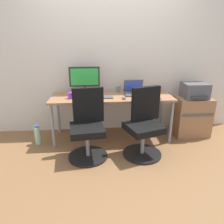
% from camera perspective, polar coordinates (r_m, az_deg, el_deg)
% --- Properties ---
extents(ground_plane, '(5.28, 5.28, 0.00)m').
position_cam_1_polar(ground_plane, '(3.56, -0.07, -6.70)').
color(ground_plane, brown).
extents(back_wall, '(4.40, 0.04, 2.60)m').
position_cam_1_polar(back_wall, '(3.60, -0.62, 15.18)').
color(back_wall, silver).
rests_on(back_wall, ground).
extents(desk, '(1.88, 0.63, 0.70)m').
position_cam_1_polar(desk, '(3.32, -0.07, 3.32)').
color(desk, '#996B47').
rests_on(desk, ground).
extents(office_chair_left, '(0.54, 0.54, 0.94)m').
position_cam_1_polar(office_chair_left, '(2.88, -6.58, -4.07)').
color(office_chair_left, black).
rests_on(office_chair_left, ground).
extents(office_chair_right, '(0.56, 0.56, 0.94)m').
position_cam_1_polar(office_chair_right, '(2.95, 8.56, -3.58)').
color(office_chair_right, black).
rests_on(office_chair_right, ground).
extents(side_cabinet, '(0.56, 0.43, 0.64)m').
position_cam_1_polar(side_cabinet, '(3.79, 20.54, -1.04)').
color(side_cabinet, '#996B47').
rests_on(side_cabinet, ground).
extents(printer, '(0.38, 0.40, 0.24)m').
position_cam_1_polar(printer, '(3.67, 21.36, 5.43)').
color(printer, '#515156').
rests_on(printer, side_cabinet).
extents(water_bottle_on_floor, '(0.09, 0.09, 0.31)m').
position_cam_1_polar(water_bottle_on_floor, '(3.47, -19.37, -5.92)').
color(water_bottle_on_floor, '#A5D8B2').
rests_on(water_bottle_on_floor, ground).
extents(desktop_monitor, '(0.48, 0.18, 0.43)m').
position_cam_1_polar(desktop_monitor, '(3.42, -7.40, 8.94)').
color(desktop_monitor, '#262626').
rests_on(desktop_monitor, desk).
extents(open_laptop, '(0.31, 0.28, 0.22)m').
position_cam_1_polar(open_laptop, '(3.43, 5.95, 5.68)').
color(open_laptop, '#4C4C51').
rests_on(open_laptop, desk).
extents(keyboard_by_monitor, '(0.34, 0.12, 0.02)m').
position_cam_1_polar(keyboard_by_monitor, '(3.07, -7.03, 3.14)').
color(keyboard_by_monitor, '#2D2D2D').
rests_on(keyboard_by_monitor, desk).
extents(keyboard_by_laptop, '(0.34, 0.12, 0.02)m').
position_cam_1_polar(keyboard_by_laptop, '(3.20, -2.80, 3.94)').
color(keyboard_by_laptop, '#515156').
rests_on(keyboard_by_laptop, desk).
extents(mouse_by_monitor, '(0.06, 0.10, 0.03)m').
position_cam_1_polar(mouse_by_monitor, '(3.20, 12.56, 3.61)').
color(mouse_by_monitor, '#515156').
rests_on(mouse_by_monitor, desk).
extents(mouse_by_laptop, '(0.06, 0.10, 0.03)m').
position_cam_1_polar(mouse_by_laptop, '(3.15, 3.25, 3.80)').
color(mouse_by_laptop, '#515156').
rests_on(mouse_by_laptop, desk).
extents(coffee_mug, '(0.08, 0.08, 0.09)m').
position_cam_1_polar(coffee_mug, '(3.22, -11.06, 4.35)').
color(coffee_mug, purple).
rests_on(coffee_mug, desk).
extents(pen_cup, '(0.07, 0.07, 0.10)m').
position_cam_1_polar(pen_cup, '(3.54, 1.79, 6.21)').
color(pen_cup, slate).
rests_on(pen_cup, desk).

